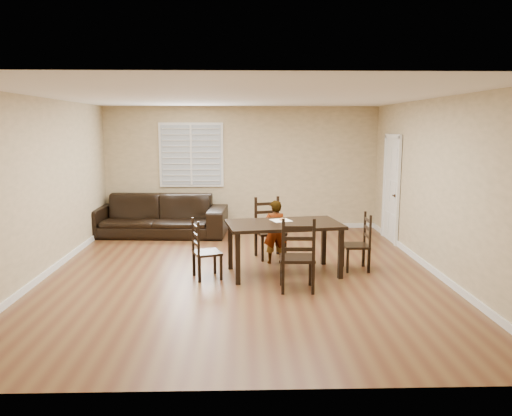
# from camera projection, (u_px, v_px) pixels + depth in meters

# --- Properties ---
(ground) EXTENTS (7.00, 7.00, 0.00)m
(ground) POSITION_uv_depth(u_px,v_px,m) (242.00, 273.00, 7.79)
(ground) COLOR brown
(ground) RESTS_ON ground
(room) EXTENTS (6.04, 7.04, 2.72)m
(room) POSITION_uv_depth(u_px,v_px,m) (244.00, 157.00, 7.67)
(room) COLOR #CCB68A
(room) RESTS_ON ground
(dining_table) EXTENTS (1.85, 1.23, 0.81)m
(dining_table) POSITION_uv_depth(u_px,v_px,m) (284.00, 228.00, 7.66)
(dining_table) COLOR black
(dining_table) RESTS_ON ground
(chair_near) EXTENTS (0.57, 0.55, 1.05)m
(chair_near) POSITION_uv_depth(u_px,v_px,m) (268.00, 230.00, 8.75)
(chair_near) COLOR black
(chair_near) RESTS_ON ground
(chair_far) EXTENTS (0.49, 0.46, 1.05)m
(chair_far) POSITION_uv_depth(u_px,v_px,m) (298.00, 259.00, 6.81)
(chair_far) COLOR black
(chair_far) RESTS_ON ground
(chair_left) EXTENTS (0.49, 0.51, 0.91)m
(chair_left) POSITION_uv_depth(u_px,v_px,m) (200.00, 252.00, 7.45)
(chair_left) COLOR black
(chair_left) RESTS_ON ground
(chair_right) EXTENTS (0.39, 0.42, 0.92)m
(chair_right) POSITION_uv_depth(u_px,v_px,m) (363.00, 244.00, 7.92)
(chair_right) COLOR black
(chair_right) RESTS_ON ground
(child) EXTENTS (0.42, 0.30, 1.07)m
(child) POSITION_uv_depth(u_px,v_px,m) (275.00, 232.00, 8.29)
(child) COLOR gray
(child) RESTS_ON ground
(napkin) EXTENTS (0.37, 0.37, 0.00)m
(napkin) POSITION_uv_depth(u_px,v_px,m) (281.00, 220.00, 7.83)
(napkin) COLOR #F0E6CE
(napkin) RESTS_ON dining_table
(donut) EXTENTS (0.09, 0.09, 0.03)m
(donut) POSITION_uv_depth(u_px,v_px,m) (282.00, 219.00, 7.83)
(donut) COLOR #CB8148
(donut) RESTS_ON napkin
(sofa) EXTENTS (2.96, 1.32, 0.84)m
(sofa) POSITION_uv_depth(u_px,v_px,m) (157.00, 215.00, 10.45)
(sofa) COLOR black
(sofa) RESTS_ON ground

